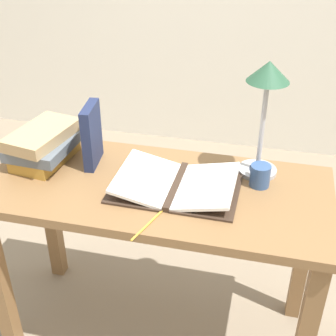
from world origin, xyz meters
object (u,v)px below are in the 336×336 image
(book_stack_tall, at_px, (44,145))
(reading_lamp, at_px, (266,92))
(coffee_mug, at_px, (260,175))
(book_standing_upright, at_px, (92,135))
(open_book, at_px, (176,184))
(pencil, at_px, (147,225))

(book_stack_tall, relative_size, reading_lamp, 0.73)
(coffee_mug, bearing_deg, book_stack_tall, -178.65)
(reading_lamp, xyz_separation_m, coffee_mug, (0.01, -0.09, -0.28))
(book_stack_tall, height_order, reading_lamp, reading_lamp)
(book_stack_tall, relative_size, book_standing_upright, 1.32)
(book_standing_upright, height_order, reading_lamp, reading_lamp)
(open_book, relative_size, book_standing_upright, 1.89)
(book_stack_tall, bearing_deg, book_standing_upright, 8.75)
(book_stack_tall, relative_size, coffee_mug, 3.57)
(pencil, bearing_deg, coffee_mug, 44.47)
(book_stack_tall, height_order, pencil, book_stack_tall)
(pencil, bearing_deg, book_stack_tall, 148.64)
(book_stack_tall, xyz_separation_m, book_standing_upright, (0.19, 0.03, 0.05))
(open_book, xyz_separation_m, pencil, (-0.04, -0.24, -0.01))
(book_stack_tall, bearing_deg, coffee_mug, 1.35)
(open_book, xyz_separation_m, reading_lamp, (0.28, 0.18, 0.31))
(reading_lamp, height_order, pencil, reading_lamp)
(book_standing_upright, bearing_deg, pencil, -53.82)
(book_standing_upright, bearing_deg, coffee_mug, -7.46)
(book_stack_tall, bearing_deg, open_book, -7.15)
(open_book, xyz_separation_m, book_stack_tall, (-0.54, 0.07, 0.05))
(coffee_mug, relative_size, pencil, 0.52)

